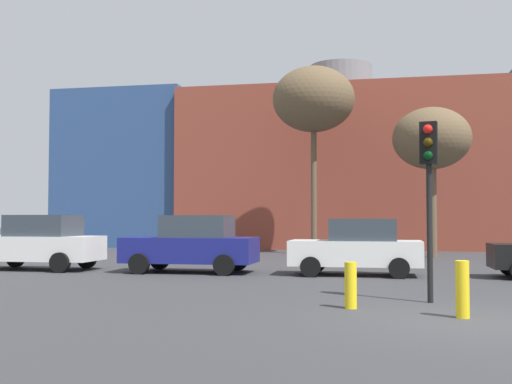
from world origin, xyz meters
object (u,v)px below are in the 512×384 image
at_px(bollard_yellow_0, 351,285).
at_px(bollard_yellow_1, 462,289).
at_px(bare_tree_2, 432,140).
at_px(parked_car_1, 192,244).
at_px(parked_car_2, 357,247).
at_px(parked_car_0, 39,243).
at_px(traffic_light_island, 429,169).
at_px(bare_tree_1, 314,100).

xyz_separation_m(bollard_yellow_0, bollard_yellow_1, (2.01, -0.81, 0.05)).
xyz_separation_m(bare_tree_2, bollard_yellow_0, (-2.93, -17.43, -4.98)).
relative_size(parked_car_1, parked_car_2, 1.07).
distance_m(parked_car_0, traffic_light_island, 14.19).
relative_size(traffic_light_island, bollard_yellow_0, 4.20).
xyz_separation_m(bare_tree_1, bare_tree_2, (5.60, -1.19, -2.27)).
xyz_separation_m(parked_car_1, bare_tree_2, (8.44, 10.07, 4.50)).
height_order(parked_car_1, bollard_yellow_1, parked_car_1).
height_order(bare_tree_2, bollard_yellow_1, bare_tree_2).
bearing_deg(parked_car_2, traffic_light_island, 105.66).
bearing_deg(traffic_light_island, bollard_yellow_1, 21.20).
xyz_separation_m(parked_car_1, traffic_light_island, (7.11, -6.18, 1.88)).
xyz_separation_m(parked_car_0, parked_car_2, (10.91, 0.00, -0.07)).
distance_m(parked_car_1, bare_tree_2, 13.89).
xyz_separation_m(parked_car_0, bare_tree_2, (13.98, 10.07, 4.49)).
height_order(parked_car_1, bare_tree_2, bare_tree_2).
bearing_deg(bollard_yellow_1, parked_car_0, 147.97).
relative_size(parked_car_0, bollard_yellow_0, 4.81).
height_order(parked_car_0, bollard_yellow_1, parked_car_0).
distance_m(parked_car_0, bare_tree_1, 15.58).
height_order(parked_car_1, bare_tree_1, bare_tree_1).
xyz_separation_m(parked_car_2, bollard_yellow_0, (0.13, -7.36, -0.42)).
relative_size(parked_car_1, bare_tree_1, 0.46).
height_order(bollard_yellow_0, bollard_yellow_1, bollard_yellow_1).
relative_size(parked_car_2, bare_tree_1, 0.43).
relative_size(parked_car_1, traffic_light_island, 1.13).
xyz_separation_m(parked_car_1, bare_tree_1, (2.84, 11.26, 6.77)).
height_order(traffic_light_island, bare_tree_1, bare_tree_1).
distance_m(traffic_light_island, bollard_yellow_1, 3.07).
height_order(bare_tree_2, bollard_yellow_0, bare_tree_2).
height_order(bare_tree_1, bollard_yellow_0, bare_tree_1).
relative_size(bollard_yellow_0, bollard_yellow_1, 0.89).
distance_m(traffic_light_island, bollard_yellow_0, 3.08).
bearing_deg(bollard_yellow_1, bare_tree_1, 103.52).
relative_size(parked_car_0, bare_tree_1, 0.47).
bearing_deg(traffic_light_island, bare_tree_2, -175.10).
relative_size(traffic_light_island, bare_tree_2, 0.55).
relative_size(parked_car_1, bollard_yellow_1, 4.26).
bearing_deg(parked_car_0, bollard_yellow_1, 147.97).
height_order(parked_car_0, parked_car_2, parked_car_0).
distance_m(parked_car_0, parked_car_2, 10.91).
bearing_deg(parked_car_0, traffic_light_island, 153.95).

